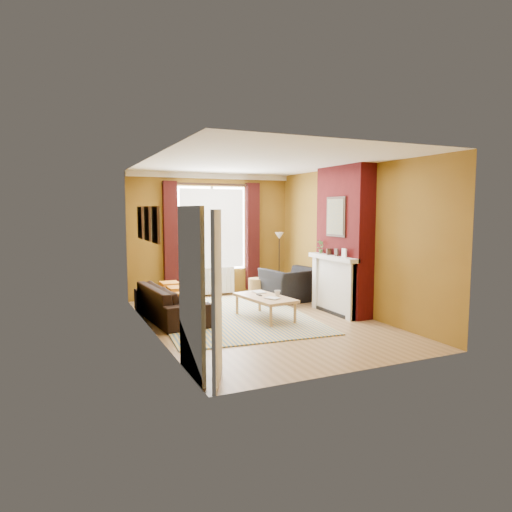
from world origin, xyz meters
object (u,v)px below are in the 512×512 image
object	(u,v)px
sofa	(171,302)
coffee_table	(265,299)
wicker_stool	(257,289)
floor_lamp	(279,245)
armchair	(291,285)

from	to	relation	value
sofa	coffee_table	world-z (taller)	sofa
sofa	coffee_table	xyz separation A→B (m)	(1.54, -0.73, 0.07)
sofa	wicker_stool	distance (m)	2.42
floor_lamp	sofa	bearing A→B (deg)	-153.32
wicker_stool	floor_lamp	size ratio (longest dim) A/B	0.34
coffee_table	wicker_stool	size ratio (longest dim) A/B	2.75
sofa	wicker_stool	xyz separation A→B (m)	(2.18, 1.04, -0.08)
armchair	wicker_stool	world-z (taller)	armchair
armchair	floor_lamp	size ratio (longest dim) A/B	0.76
wicker_stool	sofa	bearing A→B (deg)	-154.61
floor_lamp	armchair	bearing A→B (deg)	-101.82
coffee_table	floor_lamp	world-z (taller)	floor_lamp
armchair	floor_lamp	bearing A→B (deg)	-111.75
armchair	wicker_stool	xyz separation A→B (m)	(-0.59, 0.49, -0.12)
sofa	floor_lamp	size ratio (longest dim) A/B	1.45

